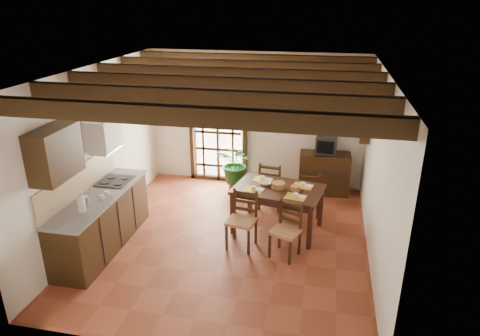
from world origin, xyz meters
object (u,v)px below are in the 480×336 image
(chair_near_right, at_px, (285,240))
(potted_plant, at_px, (236,165))
(chair_near_left, at_px, (242,230))
(chair_far_right, at_px, (308,201))
(dining_table, at_px, (278,193))
(pendant_lamp, at_px, (282,112))
(chair_far_left, at_px, (271,193))
(sideboard, at_px, (324,173))
(kitchen_counter, at_px, (102,220))
(crt_tv, at_px, (326,145))

(chair_near_right, height_order, potted_plant, potted_plant)
(chair_near_left, distance_m, chair_far_right, 1.66)
(dining_table, relative_size, chair_far_right, 1.86)
(chair_near_right, xyz_separation_m, pendant_lamp, (-0.22, 0.90, 1.80))
(chair_far_left, xyz_separation_m, chair_far_right, (0.72, -0.13, -0.03))
(chair_near_left, height_order, sideboard, chair_near_left)
(potted_plant, bearing_deg, kitchen_counter, -123.08)
(potted_plant, bearing_deg, chair_far_right, -26.50)
(kitchen_counter, xyz_separation_m, crt_tv, (3.44, 2.82, 0.57))
(chair_far_right, bearing_deg, dining_table, 50.92)
(dining_table, height_order, chair_near_left, chair_near_left)
(dining_table, xyz_separation_m, chair_far_right, (0.50, 0.66, -0.42))
(chair_far_left, xyz_separation_m, pendant_lamp, (0.22, -0.70, 1.78))
(pendant_lamp, bearing_deg, crt_tv, 64.93)
(chair_near_left, bearing_deg, dining_table, 62.58)
(chair_near_left, distance_m, crt_tv, 2.78)
(chair_near_right, height_order, chair_far_left, chair_far_left)
(chair_near_left, bearing_deg, crt_tv, 71.61)
(chair_near_left, distance_m, potted_plant, 2.18)
(kitchen_counter, distance_m, pendant_lamp, 3.36)
(kitchen_counter, distance_m, sideboard, 4.45)
(chair_far_right, bearing_deg, pendant_lamp, 46.35)
(kitchen_counter, height_order, potted_plant, potted_plant)
(chair_near_right, relative_size, pendant_lamp, 1.04)
(chair_far_left, bearing_deg, crt_tv, -130.33)
(dining_table, xyz_separation_m, chair_near_right, (0.22, -0.80, -0.41))
(kitchen_counter, distance_m, chair_near_right, 2.94)
(dining_table, distance_m, chair_near_left, 0.92)
(kitchen_counter, relative_size, chair_near_left, 2.38)
(potted_plant, bearing_deg, chair_near_right, -60.64)
(pendant_lamp, bearing_deg, chair_far_right, 48.50)
(kitchen_counter, xyz_separation_m, chair_far_left, (2.47, 1.92, -0.17))
(kitchen_counter, xyz_separation_m, dining_table, (2.69, 1.12, 0.22))
(potted_plant, bearing_deg, pendant_lamp, -52.14)
(pendant_lamp, bearing_deg, potted_plant, 127.86)
(sideboard, bearing_deg, chair_far_right, -106.05)
(chair_near_left, height_order, chair_far_right, chair_near_left)
(dining_table, distance_m, potted_plant, 1.77)
(crt_tv, bearing_deg, sideboard, 94.51)
(sideboard, relative_size, crt_tv, 2.36)
(chair_far_right, bearing_deg, sideboard, -105.60)
(pendant_lamp, bearing_deg, chair_far_left, 107.32)
(kitchen_counter, height_order, chair_near_right, kitchen_counter)
(chair_near_right, distance_m, pendant_lamp, 2.03)
(crt_tv, bearing_deg, kitchen_counter, -136.16)
(crt_tv, bearing_deg, chair_near_right, -97.40)
(chair_near_left, bearing_deg, pendant_lamp, 66.35)
(kitchen_counter, distance_m, dining_table, 2.92)
(sideboard, relative_size, pendant_lamp, 1.20)
(chair_far_left, bearing_deg, sideboard, -130.15)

